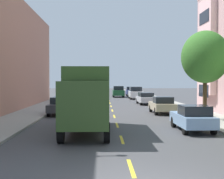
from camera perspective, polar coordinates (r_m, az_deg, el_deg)
ground_plane at (r=38.45m, az=-0.31°, el=-2.68°), size 160.00×160.00×0.00m
sidewalk_left at (r=36.96m, az=-11.31°, el=-2.78°), size 3.20×120.00×0.14m
sidewalk_right at (r=37.32m, az=10.75°, el=-2.74°), size 3.20×120.00×0.14m
lane_centerline_dashes at (r=32.97m, az=-0.07°, el=-3.39°), size 0.14×47.20×0.01m
street_tree_second at (r=23.63m, az=16.47°, el=5.62°), size 3.40×3.40×6.32m
delivery_box_truck at (r=17.96m, az=-4.45°, el=-1.17°), size 2.42×8.02×3.60m
parked_suv_white at (r=49.45m, az=4.27°, el=-0.58°), size 2.00×4.82×1.93m
parked_wagon_charcoal at (r=27.33m, az=-9.09°, el=-2.77°), size 1.86×4.71×1.50m
parked_hatchback_champagne at (r=27.88m, az=9.04°, el=-2.78°), size 1.78×4.02×1.50m
parked_hatchback_sky at (r=18.67m, az=14.36°, el=-4.99°), size 1.74×4.00×1.50m
parked_sedan_silver at (r=38.46m, az=6.10°, el=-1.57°), size 1.93×4.55×1.43m
parked_hatchback_teal at (r=41.48m, az=-6.55°, el=-1.33°), size 1.75×4.00×1.50m
parked_pickup_navy at (r=58.72m, az=3.60°, el=-0.39°), size 2.02×5.31×1.73m
moving_forest_sedan at (r=55.23m, az=1.13°, el=-0.35°), size 1.95×4.80×1.93m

